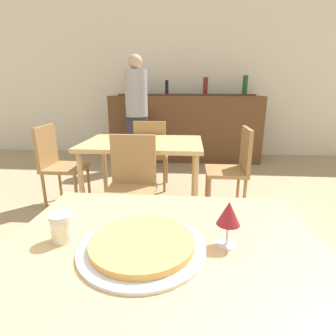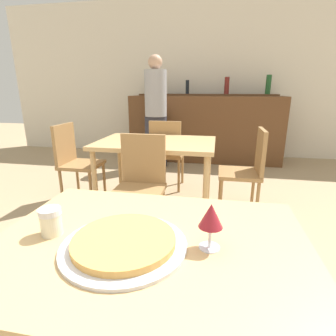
{
  "view_description": "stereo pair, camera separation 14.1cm",
  "coord_description": "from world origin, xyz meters",
  "px_view_note": "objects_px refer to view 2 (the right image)",
  "views": [
    {
      "loc": [
        0.07,
        -0.8,
        1.23
      ],
      "look_at": [
        -0.04,
        0.55,
        0.83
      ],
      "focal_mm": 28.0,
      "sensor_mm": 36.0,
      "label": 1
    },
    {
      "loc": [
        0.21,
        -0.78,
        1.23
      ],
      "look_at": [
        -0.04,
        0.55,
        0.83
      ],
      "focal_mm": 28.0,
      "sensor_mm": 36.0,
      "label": 2
    }
  ],
  "objects_px": {
    "chair_far_side_left": "(75,158)",
    "person_standing": "(156,109)",
    "chair_far_side_back": "(167,150)",
    "chair_far_side_right": "(248,167)",
    "cheese_shaker": "(51,221)",
    "pizza_tray": "(124,242)",
    "chair_far_side_front": "(141,180)",
    "wine_glass": "(211,217)"
  },
  "relations": [
    {
      "from": "chair_far_side_left",
      "to": "person_standing",
      "type": "bearing_deg",
      "value": -20.1
    },
    {
      "from": "chair_far_side_left",
      "to": "chair_far_side_right",
      "type": "distance_m",
      "value": 1.84
    },
    {
      "from": "cheese_shaker",
      "to": "wine_glass",
      "type": "xyz_separation_m",
      "value": [
        0.57,
        0.02,
        0.06
      ]
    },
    {
      "from": "chair_far_side_back",
      "to": "wine_glass",
      "type": "height_order",
      "value": "wine_glass"
    },
    {
      "from": "chair_far_side_right",
      "to": "pizza_tray",
      "type": "xyz_separation_m",
      "value": [
        -0.6,
        -1.82,
        0.23
      ]
    },
    {
      "from": "wine_glass",
      "to": "person_standing",
      "type": "bearing_deg",
      "value": 106.07
    },
    {
      "from": "chair_far_side_back",
      "to": "chair_far_side_left",
      "type": "distance_m",
      "value": 1.08
    },
    {
      "from": "pizza_tray",
      "to": "wine_glass",
      "type": "distance_m",
      "value": 0.3
    },
    {
      "from": "chair_far_side_front",
      "to": "chair_far_side_back",
      "type": "xyz_separation_m",
      "value": [
        0.0,
        1.14,
        0.0
      ]
    },
    {
      "from": "cheese_shaker",
      "to": "person_standing",
      "type": "xyz_separation_m",
      "value": [
        -0.39,
        3.33,
        0.16
      ]
    },
    {
      "from": "chair_far_side_right",
      "to": "person_standing",
      "type": "distance_m",
      "value": 2.04
    },
    {
      "from": "chair_far_side_back",
      "to": "pizza_tray",
      "type": "distance_m",
      "value": 2.43
    },
    {
      "from": "chair_far_side_front",
      "to": "chair_far_side_left",
      "type": "bearing_deg",
      "value": 148.1
    },
    {
      "from": "wine_glass",
      "to": "cheese_shaker",
      "type": "bearing_deg",
      "value": -178.25
    },
    {
      "from": "chair_far_side_right",
      "to": "chair_far_side_front",
      "type": "bearing_deg",
      "value": -58.1
    },
    {
      "from": "chair_far_side_front",
      "to": "person_standing",
      "type": "distance_m",
      "value": 2.18
    },
    {
      "from": "chair_far_side_back",
      "to": "pizza_tray",
      "type": "height_order",
      "value": "chair_far_side_back"
    },
    {
      "from": "chair_far_side_front",
      "to": "chair_far_side_back",
      "type": "distance_m",
      "value": 1.14
    },
    {
      "from": "chair_far_side_left",
      "to": "chair_far_side_right",
      "type": "bearing_deg",
      "value": -90.0
    },
    {
      "from": "chair_far_side_front",
      "to": "pizza_tray",
      "type": "xyz_separation_m",
      "value": [
        0.32,
        -1.25,
        0.23
      ]
    },
    {
      "from": "chair_far_side_front",
      "to": "chair_far_side_left",
      "type": "relative_size",
      "value": 1.0
    },
    {
      "from": "chair_far_side_back",
      "to": "chair_far_side_right",
      "type": "distance_m",
      "value": 1.08
    },
    {
      "from": "chair_far_side_back",
      "to": "chair_far_side_right",
      "type": "xyz_separation_m",
      "value": [
        0.92,
        -0.57,
        0.0
      ]
    },
    {
      "from": "chair_far_side_right",
      "to": "pizza_tray",
      "type": "distance_m",
      "value": 1.93
    },
    {
      "from": "chair_far_side_right",
      "to": "person_standing",
      "type": "bearing_deg",
      "value": -140.28
    },
    {
      "from": "chair_far_side_front",
      "to": "person_standing",
      "type": "height_order",
      "value": "person_standing"
    },
    {
      "from": "chair_far_side_back",
      "to": "wine_glass",
      "type": "relative_size",
      "value": 5.52
    },
    {
      "from": "chair_far_side_front",
      "to": "wine_glass",
      "type": "relative_size",
      "value": 5.52
    },
    {
      "from": "person_standing",
      "to": "wine_glass",
      "type": "xyz_separation_m",
      "value": [
        0.95,
        -3.31,
        -0.1
      ]
    },
    {
      "from": "wine_glass",
      "to": "chair_far_side_back",
      "type": "bearing_deg",
      "value": 104.26
    },
    {
      "from": "pizza_tray",
      "to": "person_standing",
      "type": "relative_size",
      "value": 0.24
    },
    {
      "from": "chair_far_side_left",
      "to": "wine_glass",
      "type": "height_order",
      "value": "wine_glass"
    },
    {
      "from": "wine_glass",
      "to": "chair_far_side_right",
      "type": "bearing_deg",
      "value": 79.7
    },
    {
      "from": "chair_far_side_back",
      "to": "pizza_tray",
      "type": "relative_size",
      "value": 2.09
    },
    {
      "from": "chair_far_side_front",
      "to": "chair_far_side_back",
      "type": "height_order",
      "value": "same"
    },
    {
      "from": "chair_far_side_right",
      "to": "cheese_shaker",
      "type": "relative_size",
      "value": 8.7
    },
    {
      "from": "cheese_shaker",
      "to": "person_standing",
      "type": "relative_size",
      "value": 0.06
    },
    {
      "from": "chair_far_side_left",
      "to": "person_standing",
      "type": "xyz_separation_m",
      "value": [
        0.56,
        1.54,
        0.43
      ]
    },
    {
      "from": "chair_far_side_left",
      "to": "chair_far_side_right",
      "type": "height_order",
      "value": "same"
    },
    {
      "from": "chair_far_side_left",
      "to": "wine_glass",
      "type": "bearing_deg",
      "value": -139.51
    },
    {
      "from": "person_standing",
      "to": "cheese_shaker",
      "type": "bearing_deg",
      "value": -83.35
    },
    {
      "from": "cheese_shaker",
      "to": "chair_far_side_left",
      "type": "bearing_deg",
      "value": 117.92
    }
  ]
}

